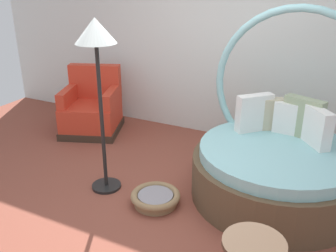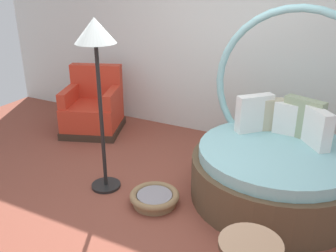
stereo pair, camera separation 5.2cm
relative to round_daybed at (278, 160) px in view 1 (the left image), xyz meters
The scene contains 6 objects.
ground_plane 1.30m from the round_daybed, 139.47° to the right, with size 8.00×8.00×0.02m, color brown.
back_wall 1.92m from the round_daybed, 125.95° to the left, with size 8.00×0.12×2.93m, color silver.
round_daybed is the anchor object (origin of this frame).
red_armchair 2.85m from the round_daybed, 169.40° to the left, with size 1.03×1.03×0.94m.
pet_basket 1.33m from the round_daybed, 143.95° to the right, with size 0.51×0.51×0.13m.
floor_lamp 2.16m from the round_daybed, 156.96° to the right, with size 0.40×0.40×1.82m.
Camera 1 is at (1.46, -2.81, 2.21)m, focal length 40.06 mm.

